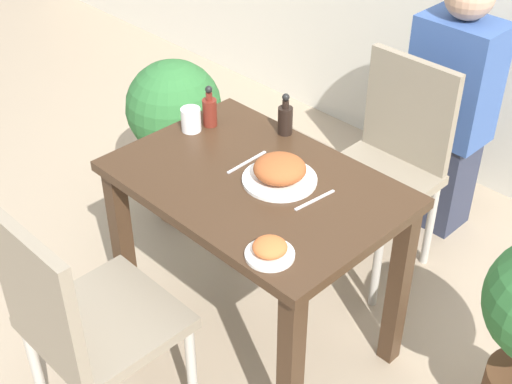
{
  "coord_description": "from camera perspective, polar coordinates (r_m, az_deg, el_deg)",
  "views": [
    {
      "loc": [
        1.36,
        -1.34,
        2.03
      ],
      "look_at": [
        0.0,
        0.0,
        0.67
      ],
      "focal_mm": 50.0,
      "sensor_mm": 36.0,
      "label": 1
    }
  ],
  "objects": [
    {
      "name": "potted_plant_left",
      "position": [
        3.12,
        -6.52,
        5.81
      ],
      "size": [
        0.41,
        0.41,
        0.77
      ],
      "color": "#51331E",
      "rests_on": "ground_plane"
    },
    {
      "name": "food_plate",
      "position": [
        2.29,
        1.91,
        1.67
      ],
      "size": [
        0.25,
        0.25,
        0.09
      ],
      "color": "white",
      "rests_on": "dining_table"
    },
    {
      "name": "drink_cup",
      "position": [
        2.58,
        -5.23,
        5.79
      ],
      "size": [
        0.07,
        0.07,
        0.09
      ],
      "color": "white",
      "rests_on": "dining_table"
    },
    {
      "name": "person_figure",
      "position": [
        3.13,
        15.26,
        6.55
      ],
      "size": [
        0.34,
        0.22,
        1.17
      ],
      "color": "#2D3347",
      "rests_on": "ground_plane"
    },
    {
      "name": "ground_plane",
      "position": [
        2.79,
        0.0,
        -11.27
      ],
      "size": [
        16.0,
        16.0,
        0.0
      ],
      "primitive_type": "plane",
      "color": "tan"
    },
    {
      "name": "sauce_bottle",
      "position": [
        2.59,
        -3.73,
        6.53
      ],
      "size": [
        0.05,
        0.05,
        0.16
      ],
      "color": "maroon",
      "rests_on": "dining_table"
    },
    {
      "name": "side_plate",
      "position": [
        2.0,
        1.12,
        -4.65
      ],
      "size": [
        0.14,
        0.14,
        0.05
      ],
      "color": "white",
      "rests_on": "dining_table"
    },
    {
      "name": "chair_near",
      "position": [
        2.21,
        -13.86,
        -9.8
      ],
      "size": [
        0.42,
        0.42,
        0.89
      ],
      "rotation": [
        0.0,
        0.0,
        3.14
      ],
      "color": "gray",
      "rests_on": "ground_plane"
    },
    {
      "name": "dining_table",
      "position": [
        2.4,
        0.0,
        -1.55
      ],
      "size": [
        0.94,
        0.65,
        0.72
      ],
      "color": "#3D2819",
      "rests_on": "ground_plane"
    },
    {
      "name": "condiment_bottle",
      "position": [
        2.54,
        2.36,
        5.9
      ],
      "size": [
        0.05,
        0.05,
        0.16
      ],
      "color": "black",
      "rests_on": "dining_table"
    },
    {
      "name": "chair_far",
      "position": [
        2.89,
        10.52,
        2.74
      ],
      "size": [
        0.42,
        0.42,
        0.89
      ],
      "color": "gray",
      "rests_on": "ground_plane"
    },
    {
      "name": "fork_utensil",
      "position": [
        2.4,
        -0.74,
        2.4
      ],
      "size": [
        0.01,
        0.18,
        0.0
      ],
      "rotation": [
        0.0,
        0.0,
        1.6
      ],
      "color": "silver",
      "rests_on": "dining_table"
    },
    {
      "name": "spoon_utensil",
      "position": [
        2.23,
        4.73,
        -0.65
      ],
      "size": [
        0.03,
        0.16,
        0.0
      ],
      "rotation": [
        0.0,
        0.0,
        1.46
      ],
      "color": "silver",
      "rests_on": "dining_table"
    }
  ]
}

